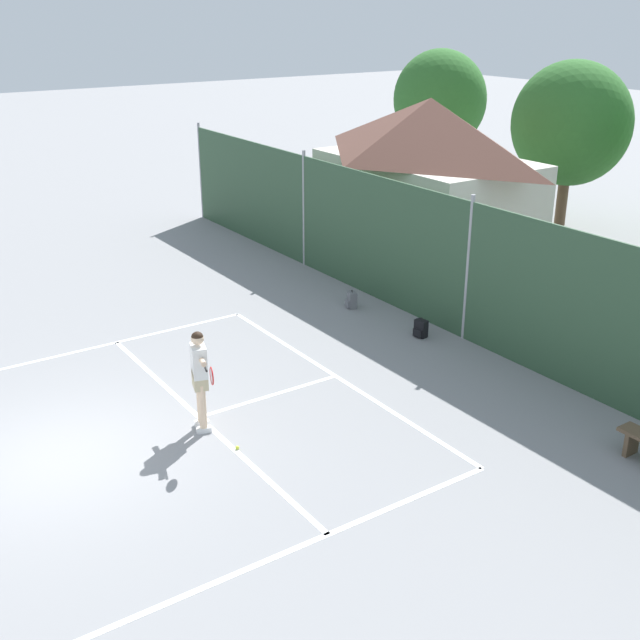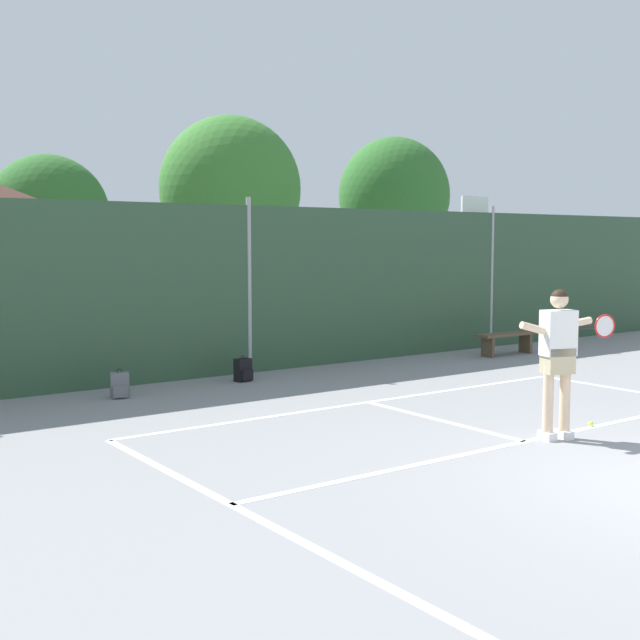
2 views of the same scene
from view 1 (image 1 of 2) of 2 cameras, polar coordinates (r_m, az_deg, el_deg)
The scene contains 8 objects.
ground_plane at distance 13.81m, azimuth -18.14°, elevation -9.50°, with size 120.00×120.00×0.00m, color gray.
court_markings at distance 13.95m, azimuth -15.59°, elevation -8.83°, with size 8.30×11.10×0.01m.
chainlink_fence at distance 17.38m, azimuth 10.65°, elevation 3.45°, with size 26.09×0.09×3.25m.
clubhouse_building at distance 23.94m, azimuth 7.78°, elevation 10.54°, with size 6.73×4.38×4.45m.
tennis_player at distance 13.60m, azimuth -8.70°, elevation -3.76°, with size 1.42×0.39×1.85m.
tennis_ball at distance 13.44m, azimuth -6.01°, elevation -9.18°, with size 0.07×0.07×0.07m, color #CCE033.
backpack_grey at distance 19.33m, azimuth 2.29°, elevation 1.44°, with size 0.32×0.30×0.46m.
backpack_black at distance 17.76m, azimuth 7.30°, elevation -0.63°, with size 0.31×0.28×0.46m.
Camera 1 is at (11.61, -2.76, 6.94)m, focal length 44.21 mm.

